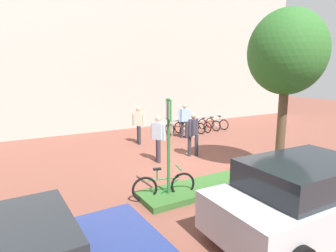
% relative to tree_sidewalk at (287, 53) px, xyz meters
% --- Properties ---
extents(ground_plane, '(60.00, 60.00, 0.00)m').
position_rel_tree_sidewalk_xyz_m(ground_plane, '(-2.03, 2.40, -3.80)').
color(ground_plane, brown).
extents(building_facade, '(28.00, 1.20, 10.00)m').
position_rel_tree_sidewalk_xyz_m(building_facade, '(-2.03, 10.11, 1.20)').
color(building_facade, '#B2ADA3').
rests_on(building_facade, ground).
extents(planter_strip, '(7.00, 1.10, 0.16)m').
position_rel_tree_sidewalk_xyz_m(planter_strip, '(-1.31, 0.13, -3.72)').
color(planter_strip, '#336028').
rests_on(planter_strip, ground).
extents(tree_sidewalk, '(2.34, 2.34, 5.13)m').
position_rel_tree_sidewalk_xyz_m(tree_sidewalk, '(0.00, 0.00, 0.00)').
color(tree_sidewalk, brown).
rests_on(tree_sidewalk, ground).
extents(parking_sign_post, '(0.10, 0.36, 2.60)m').
position_rel_tree_sidewalk_xyz_m(parking_sign_post, '(-4.08, 0.13, -2.11)').
color(parking_sign_post, '#2D7238').
rests_on(parking_sign_post, ground).
extents(bike_at_sign, '(1.65, 0.52, 0.86)m').
position_rel_tree_sidewalk_xyz_m(bike_at_sign, '(-4.17, 0.20, -3.45)').
color(bike_at_sign, black).
rests_on(bike_at_sign, ground).
extents(bike_rack_cluster, '(3.72, 1.91, 0.83)m').
position_rel_tree_sidewalk_xyz_m(bike_rack_cluster, '(1.63, 6.61, -3.46)').
color(bike_rack_cluster, '#99999E').
rests_on(bike_rack_cluster, ground).
extents(bollard_steel, '(0.16, 0.16, 0.90)m').
position_rel_tree_sidewalk_xyz_m(bollard_steel, '(0.71, 5.72, -3.35)').
color(bollard_steel, '#ADADB2').
rests_on(bollard_steel, ground).
extents(person_shirt_blue, '(0.60, 0.32, 1.72)m').
position_rel_tree_sidewalk_xyz_m(person_shirt_blue, '(0.19, 5.81, -2.82)').
color(person_shirt_blue, '#2D2D38').
rests_on(person_shirt_blue, ground).
extents(person_shirt_white, '(0.41, 0.54, 1.72)m').
position_rel_tree_sidewalk_xyz_m(person_shirt_white, '(-2.80, 3.05, -2.82)').
color(person_shirt_white, '#383342').
rests_on(person_shirt_white, ground).
extents(person_suited_dark, '(0.55, 0.40, 1.72)m').
position_rel_tree_sidewalk_xyz_m(person_suited_dark, '(-1.27, 3.01, -2.82)').
color(person_suited_dark, '#2D2D38').
rests_on(person_suited_dark, ground).
extents(person_casual_tan, '(0.44, 0.48, 1.72)m').
position_rel_tree_sidewalk_xyz_m(person_casual_tan, '(-2.26, 5.91, -2.82)').
color(person_casual_tan, '#2D2D38').
rests_on(person_casual_tan, ground).
extents(car_silver_sedan, '(4.37, 2.15, 1.54)m').
position_rel_tree_sidewalk_xyz_m(car_silver_sedan, '(-2.44, -2.58, -3.04)').
color(car_silver_sedan, '#B7B7BC').
rests_on(car_silver_sedan, ground).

